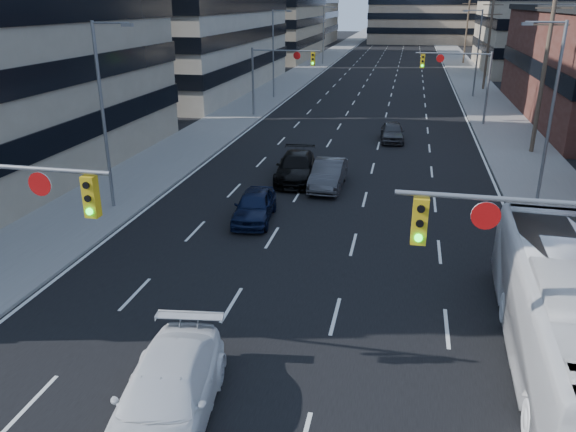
# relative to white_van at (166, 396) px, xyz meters

# --- Properties ---
(road_surface) EXTENTS (18.00, 300.00, 0.02)m
(road_surface) POSITION_rel_white_van_xyz_m (1.60, 123.87, -0.80)
(road_surface) COLOR black
(road_surface) RESTS_ON ground
(sidewalk_left) EXTENTS (5.00, 300.00, 0.15)m
(sidewalk_left) POSITION_rel_white_van_xyz_m (-9.90, 123.87, -0.74)
(sidewalk_left) COLOR slate
(sidewalk_left) RESTS_ON ground
(sidewalk_right) EXTENTS (5.00, 300.00, 0.15)m
(sidewalk_right) POSITION_rel_white_van_xyz_m (13.10, 123.87, -0.74)
(sidewalk_right) COLOR slate
(sidewalk_right) RESTS_ON ground
(office_left_far) EXTENTS (20.00, 30.00, 16.00)m
(office_left_far) POSITION_rel_white_van_xyz_m (-22.40, 93.87, 7.19)
(office_left_far) COLOR gray
(office_left_far) RESTS_ON ground
(office_right_far) EXTENTS (22.00, 28.00, 14.00)m
(office_right_far) POSITION_rel_white_van_xyz_m (26.60, 81.87, 6.19)
(office_right_far) COLOR gray
(office_right_far) RESTS_ON ground
(bg_block_left) EXTENTS (24.00, 24.00, 20.00)m
(bg_block_left) POSITION_rel_white_van_xyz_m (-26.40, 133.87, 9.19)
(bg_block_left) COLOR #ADA089
(bg_block_left) RESTS_ON ground
(bg_block_right) EXTENTS (22.00, 22.00, 12.00)m
(bg_block_right) POSITION_rel_white_van_xyz_m (33.60, 123.87, 5.19)
(bg_block_right) COLOR gray
(bg_block_right) RESTS_ON ground
(signal_near_right) EXTENTS (6.59, 0.33, 6.00)m
(signal_near_right) POSITION_rel_white_van_xyz_m (9.05, 1.87, 3.52)
(signal_near_right) COLOR slate
(signal_near_right) RESTS_ON ground
(signal_far_left) EXTENTS (6.09, 0.33, 6.00)m
(signal_far_left) POSITION_rel_white_van_xyz_m (-6.08, 38.87, 3.49)
(signal_far_left) COLOR slate
(signal_far_left) RESTS_ON ground
(signal_far_right) EXTENTS (6.09, 0.33, 6.00)m
(signal_far_right) POSITION_rel_white_van_xyz_m (9.28, 38.87, 3.49)
(signal_far_right) COLOR slate
(signal_far_right) RESTS_ON ground
(utility_pole_block) EXTENTS (2.20, 0.28, 11.00)m
(utility_pole_block) POSITION_rel_white_van_xyz_m (13.80, 29.87, 4.97)
(utility_pole_block) COLOR #4C3D2D
(utility_pole_block) RESTS_ON ground
(utility_pole_midblock) EXTENTS (2.20, 0.28, 11.00)m
(utility_pole_midblock) POSITION_rel_white_van_xyz_m (13.80, 59.87, 4.97)
(utility_pole_midblock) COLOR #4C3D2D
(utility_pole_midblock) RESTS_ON ground
(utility_pole_distant) EXTENTS (2.20, 0.28, 11.00)m
(utility_pole_distant) POSITION_rel_white_van_xyz_m (13.80, 89.87, 4.97)
(utility_pole_distant) COLOR #4C3D2D
(utility_pole_distant) RESTS_ON ground
(streetlight_left_near) EXTENTS (2.03, 0.22, 9.00)m
(streetlight_left_near) POSITION_rel_white_van_xyz_m (-8.74, 13.87, 4.24)
(streetlight_left_near) COLOR slate
(streetlight_left_near) RESTS_ON ground
(streetlight_left_mid) EXTENTS (2.03, 0.22, 9.00)m
(streetlight_left_mid) POSITION_rel_white_van_xyz_m (-8.74, 48.87, 4.24)
(streetlight_left_mid) COLOR slate
(streetlight_left_mid) RESTS_ON ground
(streetlight_left_far) EXTENTS (2.03, 0.22, 9.00)m
(streetlight_left_far) POSITION_rel_white_van_xyz_m (-8.74, 83.87, 4.24)
(streetlight_left_far) COLOR slate
(streetlight_left_far) RESTS_ON ground
(streetlight_right_near) EXTENTS (2.03, 0.22, 9.00)m
(streetlight_right_near) POSITION_rel_white_van_xyz_m (11.94, 18.87, 4.24)
(streetlight_right_near) COLOR slate
(streetlight_right_near) RESTS_ON ground
(streetlight_right_far) EXTENTS (2.03, 0.22, 9.00)m
(streetlight_right_far) POSITION_rel_white_van_xyz_m (11.94, 53.87, 4.24)
(streetlight_right_far) COLOR slate
(streetlight_right_far) RESTS_ON ground
(white_van) EXTENTS (3.01, 5.85, 1.62)m
(white_van) POSITION_rel_white_van_xyz_m (0.00, 0.00, 0.00)
(white_van) COLOR white
(white_van) RESTS_ON ground
(transit_bus) EXTENTS (3.18, 11.87, 3.28)m
(transit_bus) POSITION_rel_white_van_xyz_m (10.00, 4.39, 0.83)
(transit_bus) COLOR white
(transit_bus) RESTS_ON ground
(sedan_blue) EXTENTS (2.09, 4.41, 1.46)m
(sedan_blue) POSITION_rel_white_van_xyz_m (-1.52, 13.82, -0.08)
(sedan_blue) COLOR black
(sedan_blue) RESTS_ON ground
(sedan_grey_center) EXTENTS (1.68, 4.68, 1.53)m
(sedan_grey_center) POSITION_rel_white_van_xyz_m (1.20, 19.52, -0.04)
(sedan_grey_center) COLOR #39393C
(sedan_grey_center) RESTS_ON ground
(sedan_black_far) EXTENTS (2.66, 5.53, 1.55)m
(sedan_black_far) POSITION_rel_white_van_xyz_m (-0.84, 20.53, -0.03)
(sedan_black_far) COLOR black
(sedan_black_far) RESTS_ON ground
(sedan_grey_right) EXTENTS (1.93, 4.23, 1.41)m
(sedan_grey_right) POSITION_rel_white_van_xyz_m (4.28, 31.61, -0.11)
(sedan_grey_right) COLOR #37373A
(sedan_grey_right) RESTS_ON ground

